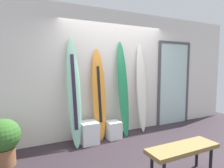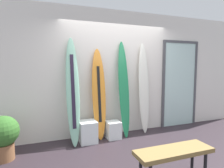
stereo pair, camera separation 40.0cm
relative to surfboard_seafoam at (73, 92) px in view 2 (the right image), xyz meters
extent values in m
cube|color=#2E252B|center=(1.03, -0.93, -1.07)|extent=(8.00, 8.00, 0.04)
cube|color=silver|center=(1.03, 0.37, 0.35)|extent=(7.20, 0.20, 2.80)
ellipsoid|color=#8CC8AB|center=(0.00, 0.00, 0.01)|extent=(0.27, 0.48, 2.14)
cube|color=#23192D|center=(0.00, -0.03, 0.02)|extent=(0.08, 0.29, 1.43)
cone|color=black|center=(0.00, -0.13, -0.86)|extent=(0.07, 0.09, 0.11)
ellipsoid|color=orange|center=(0.56, 0.10, -0.09)|extent=(0.30, 0.31, 1.93)
cube|color=black|center=(0.56, 0.07, -0.08)|extent=(0.06, 0.17, 1.17)
ellipsoid|color=#22804F|center=(1.12, 0.06, 0.00)|extent=(0.25, 0.39, 2.11)
cone|color=black|center=(1.12, -0.05, -0.87)|extent=(0.07, 0.09, 0.11)
ellipsoid|color=silver|center=(1.66, 0.12, -0.01)|extent=(0.26, 0.28, 2.08)
cube|color=white|center=(0.28, -0.05, -0.83)|extent=(0.35, 0.35, 0.44)
cube|color=white|center=(0.84, -0.03, -0.87)|extent=(0.30, 0.30, 0.37)
cube|color=silver|center=(2.80, 0.25, 0.02)|extent=(0.94, 0.02, 2.14)
cube|color=#47474C|center=(2.29, 0.25, 0.02)|extent=(0.06, 0.06, 2.14)
cube|color=#47474C|center=(3.30, 0.25, 0.02)|extent=(0.06, 0.06, 2.14)
cube|color=#47474C|center=(2.80, 0.25, 1.12)|extent=(1.06, 0.06, 0.06)
cylinder|color=brown|center=(-1.19, -0.29, -0.91)|extent=(0.32, 0.32, 0.28)
sphere|color=#356A28|center=(-1.19, -0.29, -0.56)|extent=(0.51, 0.51, 0.51)
cube|color=olive|center=(1.07, -1.74, -0.63)|extent=(1.09, 0.34, 0.06)
cylinder|color=black|center=(1.50, -1.86, -0.86)|extent=(0.04, 0.04, 0.39)
cylinder|color=black|center=(1.50, -1.62, -0.86)|extent=(0.04, 0.04, 0.39)
camera|label=1|loc=(-0.91, -3.56, 0.51)|focal=30.15mm
camera|label=2|loc=(-0.54, -3.72, 0.51)|focal=30.15mm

